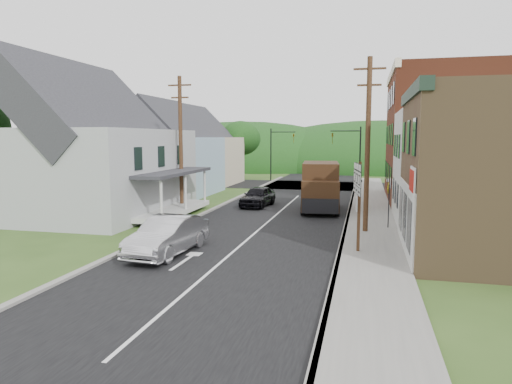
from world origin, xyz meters
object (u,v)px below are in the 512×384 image
Objects in this scene: silver_sedan at (168,236)px; warning_sign at (389,198)px; delivery_van at (320,187)px; route_sign_cluster at (358,194)px; dark_sedan at (258,196)px.

warning_sign is at bearing 43.17° from silver_sedan.
silver_sedan is 0.81× the size of delivery_van.
silver_sedan is 12.08m from warning_sign.
route_sign_cluster reaches higher than silver_sedan.
warning_sign is at bearing -59.16° from delivery_van.
route_sign_cluster is (7.85, 1.93, 1.82)m from silver_sedan.
silver_sedan is 14.23m from dark_sedan.
route_sign_cluster is at bearing 18.11° from silver_sedan.
delivery_van reaches higher than dark_sedan.
delivery_van is 7.08m from warning_sign.
delivery_van is (5.18, 13.27, 0.86)m from silver_sedan.
dark_sedan is at bearing 91.90° from silver_sedan.
delivery_van is at bearing 95.07° from route_sign_cluster.
silver_sedan is at bearing -128.24° from warning_sign.
route_sign_cluster reaches higher than warning_sign.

